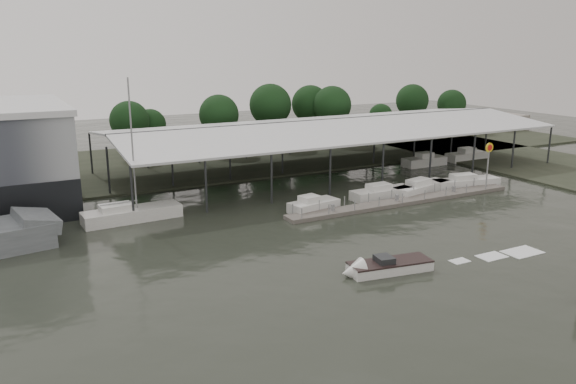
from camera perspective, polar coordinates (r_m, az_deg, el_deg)
name	(u,v)px	position (r m, az deg, el deg)	size (l,w,h in m)	color
ground	(336,257)	(44.75, 4.91, -6.62)	(200.00, 200.00, 0.00)	#272C24
land_strip_far	(177,162)	(81.85, -11.21, 2.96)	(140.00, 30.00, 0.30)	#363A2B
covered_boat_shed	(331,124)	(75.17, 4.37, 6.85)	(58.24, 24.00, 6.96)	silver
floating_dock	(404,201)	(60.87, 11.72, -0.93)	(28.00, 2.00, 1.40)	#615B56
shell_fuel_sign	(489,157)	(68.22, 19.71, 3.38)	(1.10, 0.18, 5.55)	gray
distant_commercial_buildings	(468,123)	(115.11, 17.82, 6.71)	(22.00, 8.00, 4.00)	gray
white_sailboat	(131,214)	(55.60, -15.69, -2.16)	(9.33, 3.10, 13.65)	silver
speedboat_underway	(383,267)	(42.16, 9.60, -7.56)	(17.93, 4.66, 2.00)	silver
moored_cruiser_0	(313,205)	(56.70, 2.58, -1.35)	(5.59, 3.05, 1.70)	silver
moored_cruiser_1	(382,193)	(62.35, 9.51, -0.07)	(7.41, 2.25, 1.70)	silver
moored_cruiser_2	(421,188)	(65.48, 13.38, 0.43)	(8.47, 3.97, 1.70)	silver
moored_cruiser_3	(465,182)	(69.49, 17.57, 0.95)	(8.47, 3.48, 1.70)	silver
horizon_tree_line	(305,108)	(95.90, 1.74, 8.53)	(66.83, 10.52, 10.36)	#302115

